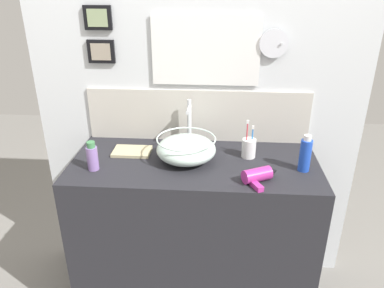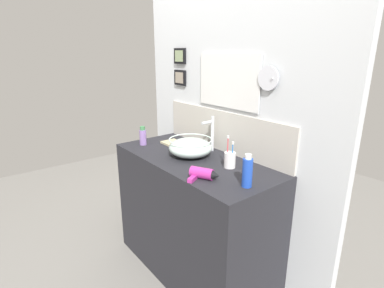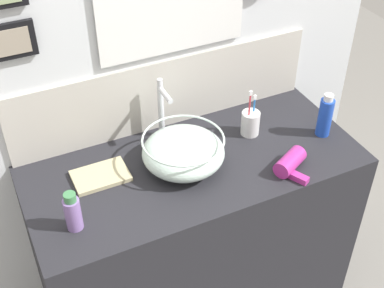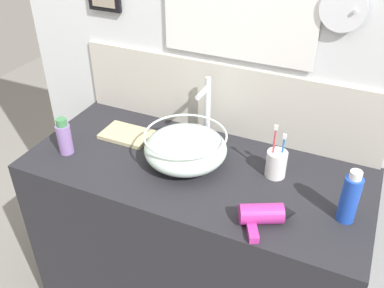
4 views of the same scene
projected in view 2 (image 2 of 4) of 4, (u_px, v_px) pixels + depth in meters
name	position (u px, v px, depth m)	size (l,w,h in m)	color
ground_plane	(193.00, 268.00, 2.37)	(6.00, 6.00, 0.00)	gray
vanity_counter	(193.00, 216.00, 2.23)	(1.28, 0.57, 0.93)	#232328
back_panel	(227.00, 108.00, 2.19)	(1.86, 0.10, 2.49)	silver
glass_bowl_sink	(190.00, 147.00, 2.11)	(0.31, 0.31, 0.13)	silver
faucet	(211.00, 131.00, 2.20)	(0.02, 0.11, 0.26)	silver
hair_drier	(203.00, 174.00, 1.74)	(0.19, 0.18, 0.07)	#B22D8C
toothbrush_cup	(230.00, 160.00, 1.91)	(0.07, 0.07, 0.21)	white
soap_dispenser	(143.00, 136.00, 2.38)	(0.06, 0.06, 0.15)	#8C6BB2
spray_bottle	(247.00, 172.00, 1.63)	(0.06, 0.06, 0.19)	blue
hand_towel	(174.00, 144.00, 2.40)	(0.20, 0.14, 0.02)	tan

